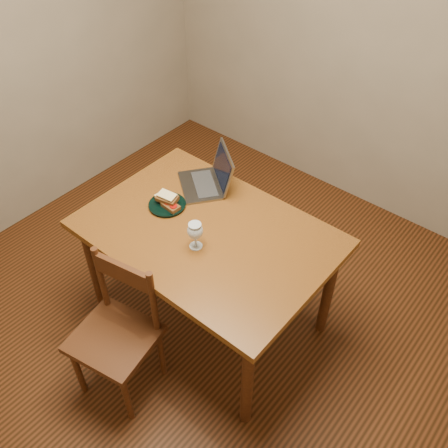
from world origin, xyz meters
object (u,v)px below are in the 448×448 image
Objects in this scene: plate at (167,205)px; laptop at (211,177)px; table at (208,242)px; milk_glass at (195,235)px; chair at (116,329)px.

laptop is at bearing 78.50° from plate.
table is 8.42× the size of milk_glass.
milk_glass is 0.50m from laptop.
table is 0.31m from plate.
table is at bearing -15.01° from laptop.
chair is at bearing -97.61° from table.
milk_glass is (0.03, -0.12, 0.16)m from table.
chair is at bearing -103.14° from milk_glass.
chair is at bearing -43.43° from laptop.
laptop is (-0.27, 0.42, -0.02)m from milk_glass.
plate reaches higher than table.
laptop is (-0.16, 0.91, 0.34)m from chair.
plate is at bearing -64.60° from laptop.
chair is (-0.08, -0.61, -0.20)m from table.
chair is 0.71m from plate.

